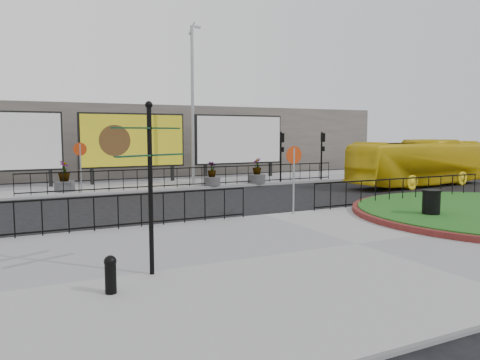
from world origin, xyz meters
TOP-DOWN VIEW (x-y plane):
  - ground at (0.00, 0.00)m, footprint 90.00×90.00m
  - pavement_near at (0.00, -5.00)m, footprint 30.00×10.00m
  - pavement_far at (0.00, 12.00)m, footprint 44.00×6.00m
  - railing_near_left at (-6.00, -0.30)m, footprint 10.00×0.10m
  - railing_near_right at (6.50, -0.30)m, footprint 9.00×0.10m
  - railing_far at (1.00, 9.30)m, footprint 18.00×0.10m
  - speed_sign_far at (-5.00, 9.40)m, footprint 0.64×0.07m
  - speed_sign_near at (1.00, -0.40)m, footprint 0.64×0.07m
  - billboard_left at (-8.50, 12.97)m, footprint 6.20×0.31m
  - billboard_mid at (-1.50, 12.97)m, footprint 6.20×0.31m
  - billboard_right at (5.50, 12.97)m, footprint 6.20×0.31m
  - lamp_post at (1.51, 11.00)m, footprint 0.74×0.18m
  - signal_pole_a at (6.50, 9.34)m, footprint 0.22×0.26m
  - signal_pole_b at (9.50, 9.34)m, footprint 0.22×0.26m
  - building_backdrop at (0.00, 22.00)m, footprint 40.00×10.00m
  - fingerpost_sign at (-5.64, -5.17)m, footprint 1.63×0.87m
  - bollard at (-6.66, -5.99)m, footprint 0.23×0.23m
  - litter_bin at (4.50, -3.50)m, footprint 0.63×0.63m
  - bus at (13.00, 4.80)m, footprint 9.72×2.90m
  - planter_a at (-5.68, 10.35)m, footprint 0.99×0.99m
  - planter_b at (2.00, 9.40)m, footprint 0.94×0.94m
  - planter_c at (4.87, 9.40)m, footprint 0.99×0.99m

SIDE VIEW (x-z plane):
  - ground at x=0.00m, z-range 0.00..0.00m
  - pavement_near at x=0.00m, z-range 0.00..0.12m
  - pavement_far at x=0.00m, z-range 0.00..0.12m
  - bollard at x=-6.66m, z-range 0.15..0.87m
  - planter_b at x=2.00m, z-range -0.10..1.25m
  - planter_c at x=4.87m, z-range -0.10..1.38m
  - litter_bin at x=4.50m, z-range 0.12..1.16m
  - railing_near_left at x=-6.00m, z-range 0.12..1.22m
  - railing_near_right at x=6.50m, z-range 0.12..1.22m
  - railing_far at x=1.00m, z-range 0.12..1.22m
  - planter_a at x=-5.68m, z-range -0.08..1.46m
  - bus at x=13.00m, z-range 0.00..2.67m
  - speed_sign_far at x=-5.00m, z-range 0.68..3.15m
  - speed_sign_near at x=1.00m, z-range 0.68..3.15m
  - signal_pole_a at x=6.50m, z-range 0.60..3.60m
  - signal_pole_b at x=9.50m, z-range 0.60..3.60m
  - fingerpost_sign at x=-5.64m, z-range 0.49..4.08m
  - building_backdrop at x=0.00m, z-range 0.00..5.00m
  - billboard_left at x=-8.50m, z-range 0.55..4.65m
  - billboard_mid at x=-1.50m, z-range 0.55..4.65m
  - billboard_right at x=5.50m, z-range 0.55..4.65m
  - lamp_post at x=1.51m, z-range 0.21..9.44m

